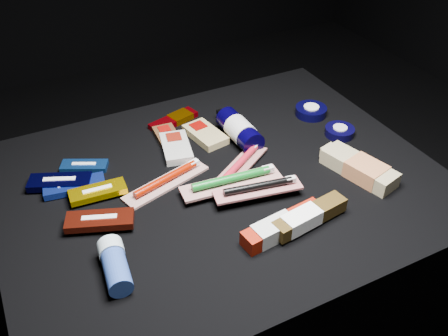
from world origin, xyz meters
name	(u,v)px	position (x,y,z in m)	size (l,w,h in m)	color
ground	(221,292)	(0.00, 0.00, 0.00)	(3.00, 3.00, 0.00)	black
cloth_table	(220,241)	(0.00, 0.00, 0.20)	(0.98, 0.78, 0.40)	black
luna_bar_0	(84,166)	(-0.26, 0.18, 0.41)	(0.11, 0.08, 0.01)	#144290
luna_bar_1	(74,186)	(-0.30, 0.11, 0.41)	(0.14, 0.07, 0.02)	#1A35B2
luna_bar_2	(60,182)	(-0.33, 0.14, 0.41)	(0.15, 0.10, 0.02)	black
luna_bar_3	(98,192)	(-0.26, 0.06, 0.41)	(0.12, 0.05, 0.02)	#BC9800
luna_bar_4	(100,220)	(-0.29, -0.03, 0.42)	(0.14, 0.10, 0.02)	maroon
clif_bar_0	(167,136)	(-0.05, 0.21, 0.41)	(0.06, 0.10, 0.02)	#4C2F18
clif_bar_1	(176,146)	(-0.04, 0.15, 0.41)	(0.09, 0.13, 0.02)	#B7B7B0
clif_bar_2	(204,134)	(0.04, 0.17, 0.41)	(0.08, 0.13, 0.02)	tan
power_bar	(176,119)	(0.00, 0.27, 0.41)	(0.14, 0.08, 0.02)	maroon
lotion_bottle	(240,130)	(0.11, 0.12, 0.43)	(0.06, 0.19, 0.06)	black
cream_tin_upper	(311,111)	(0.35, 0.14, 0.41)	(0.08, 0.08, 0.03)	black
cream_tin_lower	(340,131)	(0.36, 0.03, 0.41)	(0.07, 0.07, 0.02)	black
bodywash_bottle	(360,169)	(0.29, -0.13, 0.42)	(0.11, 0.20, 0.04)	tan
deodorant_stick	(115,265)	(-0.29, -0.16, 0.42)	(0.06, 0.12, 0.05)	#2A4899
toothbrush_pack_0	(167,181)	(-0.11, 0.04, 0.41)	(0.22, 0.11, 0.02)	silver
toothbrush_pack_1	(240,165)	(0.06, 0.01, 0.41)	(0.19, 0.14, 0.02)	#A59F9B
toothbrush_pack_2	(233,181)	(0.01, -0.04, 0.42)	(0.23, 0.08, 0.03)	silver
toothbrush_pack_3	(259,188)	(0.05, -0.10, 0.43)	(0.20, 0.08, 0.02)	#B6AEA9
toothpaste_carton_red	(280,227)	(0.03, -0.21, 0.42)	(0.19, 0.06, 0.04)	maroon
toothpaste_carton_green	(307,218)	(0.09, -0.21, 0.42)	(0.18, 0.06, 0.03)	#3D2C0E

